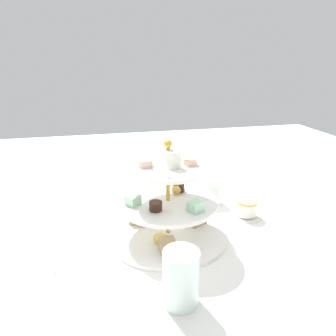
{
  "coord_description": "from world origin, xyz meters",
  "views": [
    {
      "loc": [
        0.69,
        -0.16,
        0.43
      ],
      "look_at": [
        0.0,
        0.0,
        0.18
      ],
      "focal_mm": 33.78,
      "sensor_mm": 36.0,
      "label": 1
    }
  ],
  "objects_px": {
    "tiered_serving_stand": "(168,209)",
    "teacup_with_saucer": "(247,209)",
    "butter_knife_left": "(51,252)",
    "butter_knife_right": "(285,259)",
    "water_glass_tall_right": "(181,278)",
    "water_glass_short_left": "(211,193)"
  },
  "relations": [
    {
      "from": "water_glass_short_left",
      "to": "butter_knife_right",
      "type": "distance_m",
      "value": 0.33
    },
    {
      "from": "teacup_with_saucer",
      "to": "butter_knife_left",
      "type": "relative_size",
      "value": 0.53
    },
    {
      "from": "butter_knife_right",
      "to": "water_glass_tall_right",
      "type": "bearing_deg",
      "value": 147.81
    },
    {
      "from": "water_glass_tall_right",
      "to": "butter_knife_right",
      "type": "distance_m",
      "value": 0.28
    },
    {
      "from": "water_glass_tall_right",
      "to": "butter_knife_right",
      "type": "bearing_deg",
      "value": 105.32
    },
    {
      "from": "water_glass_short_left",
      "to": "butter_knife_left",
      "type": "bearing_deg",
      "value": -69.49
    },
    {
      "from": "butter_knife_left",
      "to": "tiered_serving_stand",
      "type": "bearing_deg",
      "value": 80.97
    },
    {
      "from": "water_glass_short_left",
      "to": "butter_knife_right",
      "type": "height_order",
      "value": "water_glass_short_left"
    },
    {
      "from": "tiered_serving_stand",
      "to": "butter_knife_left",
      "type": "height_order",
      "value": "tiered_serving_stand"
    },
    {
      "from": "butter_knife_left",
      "to": "butter_knife_right",
      "type": "xyz_separation_m",
      "value": [
        0.15,
        0.52,
        0.0
      ]
    },
    {
      "from": "water_glass_short_left",
      "to": "butter_knife_right",
      "type": "bearing_deg",
      "value": 10.99
    },
    {
      "from": "tiered_serving_stand",
      "to": "butter_knife_left",
      "type": "bearing_deg",
      "value": -87.64
    },
    {
      "from": "butter_knife_left",
      "to": "butter_knife_right",
      "type": "height_order",
      "value": "same"
    },
    {
      "from": "water_glass_tall_right",
      "to": "butter_knife_left",
      "type": "xyz_separation_m",
      "value": [
        -0.22,
        -0.26,
        -0.05
      ]
    },
    {
      "from": "butter_knife_left",
      "to": "butter_knife_right",
      "type": "distance_m",
      "value": 0.54
    },
    {
      "from": "tiered_serving_stand",
      "to": "teacup_with_saucer",
      "type": "distance_m",
      "value": 0.25
    },
    {
      "from": "teacup_with_saucer",
      "to": "butter_knife_left",
      "type": "bearing_deg",
      "value": -83.34
    },
    {
      "from": "butter_knife_left",
      "to": "butter_knife_right",
      "type": "relative_size",
      "value": 1.0
    },
    {
      "from": "tiered_serving_stand",
      "to": "water_glass_short_left",
      "type": "bearing_deg",
      "value": 132.65
    },
    {
      "from": "water_glass_short_left",
      "to": "tiered_serving_stand",
      "type": "bearing_deg",
      "value": -47.35
    },
    {
      "from": "tiered_serving_stand",
      "to": "butter_knife_left",
      "type": "relative_size",
      "value": 1.79
    },
    {
      "from": "water_glass_tall_right",
      "to": "butter_knife_left",
      "type": "relative_size",
      "value": 0.65
    }
  ]
}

